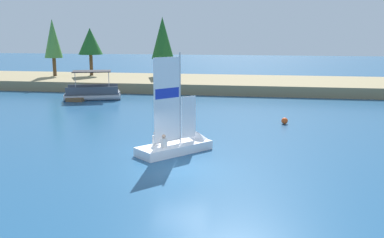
{
  "coord_description": "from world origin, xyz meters",
  "views": [
    {
      "loc": [
        3.8,
        -19.51,
        6.4
      ],
      "look_at": [
        -0.42,
        5.99,
        1.2
      ],
      "focal_mm": 41.06,
      "sensor_mm": 36.0,
      "label": 1
    }
  ],
  "objects_px": {
    "shoreline_tree_left": "(53,39)",
    "shoreline_tree_midleft": "(90,42)",
    "shoreline_tree_centre": "(163,38)",
    "pontoon_boat": "(93,92)",
    "wooden_dock": "(88,95)",
    "sailboat": "(185,143)",
    "channel_buoy": "(285,121)"
  },
  "relations": [
    {
      "from": "shoreline_tree_centre",
      "to": "sailboat",
      "type": "height_order",
      "value": "shoreline_tree_centre"
    },
    {
      "from": "shoreline_tree_left",
      "to": "shoreline_tree_midleft",
      "type": "bearing_deg",
      "value": 19.27
    },
    {
      "from": "sailboat",
      "to": "pontoon_boat",
      "type": "bearing_deg",
      "value": 76.85
    },
    {
      "from": "shoreline_tree_centre",
      "to": "wooden_dock",
      "type": "bearing_deg",
      "value": -115.05
    },
    {
      "from": "shoreline_tree_centre",
      "to": "sailboat",
      "type": "distance_m",
      "value": 30.36
    },
    {
      "from": "wooden_dock",
      "to": "sailboat",
      "type": "height_order",
      "value": "sailboat"
    },
    {
      "from": "sailboat",
      "to": "channel_buoy",
      "type": "xyz_separation_m",
      "value": [
        5.65,
        7.92,
        -0.18
      ]
    },
    {
      "from": "sailboat",
      "to": "shoreline_tree_left",
      "type": "bearing_deg",
      "value": 79.0
    },
    {
      "from": "wooden_dock",
      "to": "shoreline_tree_left",
      "type": "bearing_deg",
      "value": 131.42
    },
    {
      "from": "shoreline_tree_left",
      "to": "pontoon_boat",
      "type": "bearing_deg",
      "value": -48.77
    },
    {
      "from": "wooden_dock",
      "to": "sailboat",
      "type": "xyz_separation_m",
      "value": [
        13.04,
        -17.9,
        0.23
      ]
    },
    {
      "from": "shoreline_tree_centre",
      "to": "pontoon_boat",
      "type": "xyz_separation_m",
      "value": [
        -4.04,
        -12.23,
        -4.89
      ]
    },
    {
      "from": "shoreline_tree_midleft",
      "to": "shoreline_tree_centre",
      "type": "relative_size",
      "value": 0.81
    },
    {
      "from": "shoreline_tree_midleft",
      "to": "shoreline_tree_centre",
      "type": "distance_m",
      "value": 8.8
    },
    {
      "from": "wooden_dock",
      "to": "sailboat",
      "type": "bearing_deg",
      "value": -53.93
    },
    {
      "from": "shoreline_tree_centre",
      "to": "pontoon_boat",
      "type": "height_order",
      "value": "shoreline_tree_centre"
    },
    {
      "from": "shoreline_tree_midleft",
      "to": "wooden_dock",
      "type": "height_order",
      "value": "shoreline_tree_midleft"
    },
    {
      "from": "wooden_dock",
      "to": "pontoon_boat",
      "type": "distance_m",
      "value": 1.75
    },
    {
      "from": "shoreline_tree_midleft",
      "to": "wooden_dock",
      "type": "bearing_deg",
      "value": -70.29
    },
    {
      "from": "shoreline_tree_left",
      "to": "channel_buoy",
      "type": "distance_m",
      "value": 32.8
    },
    {
      "from": "wooden_dock",
      "to": "sailboat",
      "type": "relative_size",
      "value": 1.15
    },
    {
      "from": "shoreline_tree_left",
      "to": "channel_buoy",
      "type": "bearing_deg",
      "value": -35.34
    },
    {
      "from": "shoreline_tree_left",
      "to": "shoreline_tree_midleft",
      "type": "relative_size",
      "value": 1.18
    },
    {
      "from": "shoreline_tree_midleft",
      "to": "channel_buoy",
      "type": "bearing_deg",
      "value": -42.06
    },
    {
      "from": "shoreline_tree_centre",
      "to": "shoreline_tree_midleft",
      "type": "bearing_deg",
      "value": -174.95
    },
    {
      "from": "shoreline_tree_midleft",
      "to": "shoreline_tree_centre",
      "type": "xyz_separation_m",
      "value": [
        8.76,
        0.77,
        0.43
      ]
    },
    {
      "from": "channel_buoy",
      "to": "shoreline_tree_centre",
      "type": "bearing_deg",
      "value": 122.98
    },
    {
      "from": "shoreline_tree_centre",
      "to": "channel_buoy",
      "type": "relative_size",
      "value": 15.33
    },
    {
      "from": "pontoon_boat",
      "to": "shoreline_tree_midleft",
      "type": "bearing_deg",
      "value": 93.15
    },
    {
      "from": "wooden_dock",
      "to": "channel_buoy",
      "type": "bearing_deg",
      "value": -28.11
    },
    {
      "from": "pontoon_boat",
      "to": "channel_buoy",
      "type": "height_order",
      "value": "pontoon_boat"
    },
    {
      "from": "shoreline_tree_left",
      "to": "channel_buoy",
      "type": "xyz_separation_m",
      "value": [
        26.41,
        -18.73,
        -5.23
      ]
    }
  ]
}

